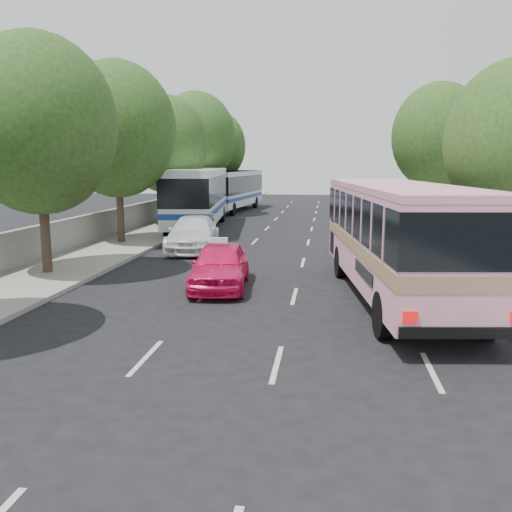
% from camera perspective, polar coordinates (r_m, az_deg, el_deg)
% --- Properties ---
extents(ground, '(120.00, 120.00, 0.00)m').
position_cam_1_polar(ground, '(13.78, -1.19, -8.13)').
color(ground, black).
rests_on(ground, ground).
extents(sidewalk_left, '(4.00, 90.00, 0.15)m').
position_cam_1_polar(sidewalk_left, '(34.84, -10.06, 2.79)').
color(sidewalk_left, '#9E998E').
rests_on(sidewalk_left, ground).
extents(sidewalk_right, '(4.00, 90.00, 0.12)m').
position_cam_1_polar(sidewalk_right, '(33.84, 18.58, 2.20)').
color(sidewalk_right, '#9E998E').
rests_on(sidewalk_right, ground).
extents(low_wall, '(0.30, 90.00, 1.50)m').
position_cam_1_polar(low_wall, '(35.33, -12.89, 4.14)').
color(low_wall, '#9E998E').
rests_on(low_wall, sidewalk_left).
extents(tree_left_b, '(5.70, 5.70, 8.88)m').
position_cam_1_polar(tree_left_b, '(21.64, -21.89, 13.30)').
color(tree_left_b, '#38281E').
rests_on(tree_left_b, ground).
extents(tree_left_c, '(6.00, 6.00, 9.35)m').
position_cam_1_polar(tree_left_c, '(28.98, -14.36, 13.24)').
color(tree_left_c, '#38281E').
rests_on(tree_left_c, ground).
extents(tree_left_d, '(5.52, 5.52, 8.60)m').
position_cam_1_polar(tree_left_d, '(36.47, -9.42, 11.87)').
color(tree_left_d, '#38281E').
rests_on(tree_left_d, ground).
extents(tree_left_e, '(6.30, 6.30, 9.82)m').
position_cam_1_polar(tree_left_e, '(44.20, -6.24, 12.59)').
color(tree_left_e, '#38281E').
rests_on(tree_left_e, ground).
extents(tree_left_f, '(5.88, 5.88, 9.16)m').
position_cam_1_polar(tree_left_f, '(52.02, -4.32, 11.72)').
color(tree_left_f, '#38281E').
rests_on(tree_left_f, ground).
extents(tree_right_far, '(6.00, 6.00, 9.35)m').
position_cam_1_polar(tree_right_far, '(37.61, 18.83, 12.17)').
color(tree_right_far, '#38281E').
rests_on(tree_right_far, ground).
extents(pink_bus, '(4.20, 11.51, 3.59)m').
position_cam_1_polar(pink_bus, '(17.21, 14.80, 2.78)').
color(pink_bus, pink).
rests_on(pink_bus, ground).
extents(pink_taxi, '(2.24, 4.71, 1.56)m').
position_cam_1_polar(pink_taxi, '(18.51, -3.82, -1.00)').
color(pink_taxi, '#EF145D').
rests_on(pink_taxi, ground).
extents(white_pickup, '(2.94, 5.83, 1.62)m').
position_cam_1_polar(white_pickup, '(26.66, -6.63, 2.35)').
color(white_pickup, white).
rests_on(white_pickup, ground).
extents(tour_coach_front, '(4.22, 13.05, 3.83)m').
position_cam_1_polar(tour_coach_front, '(35.21, -6.13, 6.61)').
color(tour_coach_front, white).
rests_on(tour_coach_front, ground).
extents(tour_coach_rear, '(3.71, 11.92, 3.51)m').
position_cam_1_polar(tour_coach_rear, '(48.09, -2.41, 7.26)').
color(tour_coach_rear, white).
rests_on(tour_coach_rear, ground).
extents(taxi_roof_sign, '(0.56, 0.23, 0.18)m').
position_cam_1_polar(taxi_roof_sign, '(18.37, -3.85, 1.66)').
color(taxi_roof_sign, silver).
rests_on(taxi_roof_sign, pink_taxi).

